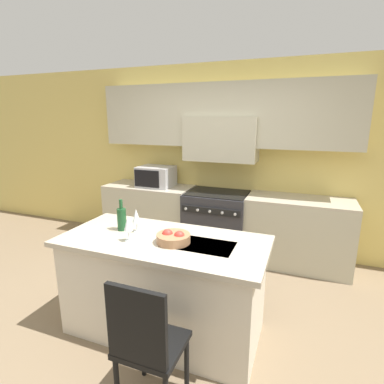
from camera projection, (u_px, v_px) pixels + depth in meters
name	position (u px, v px, depth m)	size (l,w,h in m)	color
ground_plane	(163.00, 329.00, 2.83)	(10.00, 10.00, 0.00)	#7A664C
back_cabinetry	(224.00, 142.00, 4.30)	(10.00, 0.46, 2.70)	#DBC166
back_counter	(217.00, 222.00, 4.35)	(3.55, 0.62, 0.92)	#B2AD93
range_stove	(217.00, 223.00, 4.33)	(0.87, 0.70, 0.92)	#2D2D33
microwave	(156.00, 176.00, 4.54)	(0.51, 0.43, 0.31)	#B7B7BC
kitchen_island	(164.00, 285.00, 2.72)	(1.82, 0.86, 0.91)	beige
island_chair	(146.00, 342.00, 1.91)	(0.42, 0.40, 0.99)	black
wine_bottle	(122.00, 218.00, 2.80)	(0.08, 0.08, 0.30)	#194723
wine_glass_near	(128.00, 224.00, 2.54)	(0.07, 0.07, 0.22)	white
wine_glass_far	(136.00, 216.00, 2.75)	(0.07, 0.07, 0.22)	white
fruit_bowl	(173.00, 238.00, 2.53)	(0.29, 0.29, 0.11)	#996B47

